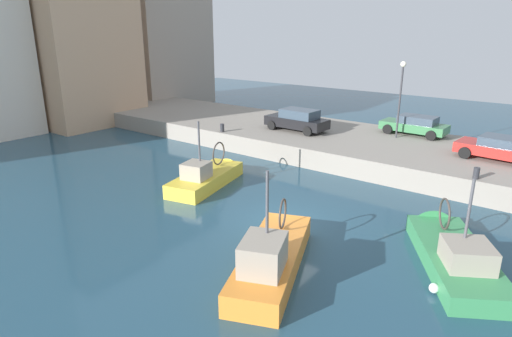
{
  "coord_description": "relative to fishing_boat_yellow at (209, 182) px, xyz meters",
  "views": [
    {
      "loc": [
        -14.47,
        -9.53,
        8.07
      ],
      "look_at": [
        2.28,
        3.23,
        1.2
      ],
      "focal_mm": 30.63,
      "sensor_mm": 36.0,
      "label": 1
    }
  ],
  "objects": [
    {
      "name": "water_surface",
      "position": [
        -1.59,
        -5.86,
        -0.12
      ],
      "size": [
        80.0,
        80.0,
        0.0
      ],
      "primitive_type": "plane",
      "color": "navy",
      "rests_on": "ground"
    },
    {
      "name": "waterfront_building_west_mid",
      "position": [
        5.08,
        20.4,
        7.04
      ],
      "size": [
        8.27,
        9.35,
        14.28
      ],
      "color": "tan",
      "rests_on": "ground"
    },
    {
      "name": "fishing_boat_orange",
      "position": [
        -4.9,
        -7.67,
        0.05
      ],
      "size": [
        6.97,
        4.15,
        4.7
      ],
      "color": "orange",
      "rests_on": "ground"
    },
    {
      "name": "parked_car_black",
      "position": [
        9.16,
        0.23,
        1.84
      ],
      "size": [
        2.09,
        4.42,
        1.5
      ],
      "color": "black",
      "rests_on": "quay_wall"
    },
    {
      "name": "mooring_bollard_south",
      "position": [
        5.76,
        -11.86,
        1.36
      ],
      "size": [
        0.28,
        0.28,
        0.55
      ],
      "primitive_type": "cylinder",
      "color": "#2D2D33",
      "rests_on": "quay_wall"
    },
    {
      "name": "quay_streetlamp",
      "position": [
        11.41,
        -5.93,
        4.34
      ],
      "size": [
        0.36,
        0.36,
        4.83
      ],
      "color": "#38383D",
      "rests_on": "quay_wall"
    },
    {
      "name": "fishing_boat_green",
      "position": [
        -0.74,
        -12.53,
        -0.0
      ],
      "size": [
        6.7,
        5.08,
        4.42
      ],
      "color": "#388951",
      "rests_on": "ground"
    },
    {
      "name": "fishing_boat_yellow",
      "position": [
        0.0,
        0.0,
        0.0
      ],
      "size": [
        6.16,
        3.03,
        4.42
      ],
      "color": "gold",
      "rests_on": "ground"
    },
    {
      "name": "quay_wall",
      "position": [
        9.91,
        -5.86,
        0.48
      ],
      "size": [
        9.0,
        56.0,
        1.2
      ],
      "primitive_type": "cube",
      "color": "gray",
      "rests_on": "ground"
    },
    {
      "name": "parked_car_red",
      "position": [
        9.79,
        -12.21,
        1.75
      ],
      "size": [
        2.39,
        4.45,
        1.28
      ],
      "color": "red",
      "rests_on": "quay_wall"
    },
    {
      "name": "waterfront_building_central",
      "position": [
        15.89,
        21.94,
        7.53
      ],
      "size": [
        9.32,
        7.88,
        15.26
      ],
      "color": "#A39384",
      "rests_on": "ground"
    },
    {
      "name": "mooring_bollard_mid",
      "position": [
        5.76,
        4.14,
        1.36
      ],
      "size": [
        0.28,
        0.28,
        0.55
      ],
      "primitive_type": "cylinder",
      "color": "#2D2D33",
      "rests_on": "quay_wall"
    },
    {
      "name": "parked_car_green",
      "position": [
        12.84,
        -6.61,
        1.75
      ],
      "size": [
        2.0,
        4.26,
        1.29
      ],
      "color": "#387547",
      "rests_on": "quay_wall"
    }
  ]
}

